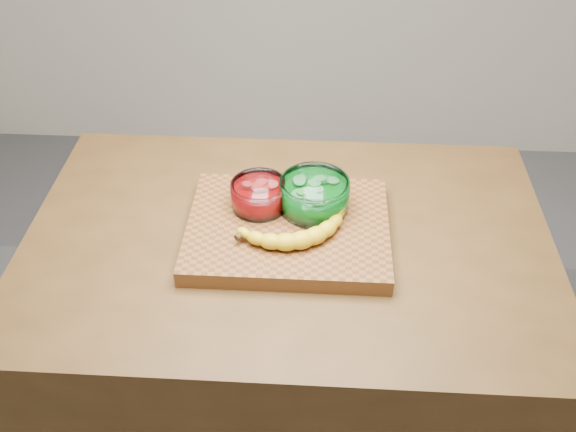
{
  "coord_description": "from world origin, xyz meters",
  "views": [
    {
      "loc": [
        0.06,
        -1.09,
        1.87
      ],
      "look_at": [
        0.0,
        0.0,
        0.96
      ],
      "focal_mm": 40.0,
      "sensor_mm": 36.0,
      "label": 1
    }
  ],
  "objects": [
    {
      "name": "bowl_red",
      "position": [
        -0.07,
        0.06,
        0.97
      ],
      "size": [
        0.13,
        0.13,
        0.06
      ],
      "color": "white",
      "rests_on": "cutting_board"
    },
    {
      "name": "cutting_board",
      "position": [
        0.0,
        0.0,
        0.92
      ],
      "size": [
        0.45,
        0.35,
        0.04
      ],
      "primitive_type": "cube",
      "color": "brown",
      "rests_on": "counter"
    },
    {
      "name": "counter",
      "position": [
        0.0,
        0.0,
        0.45
      ],
      "size": [
        1.2,
        0.8,
        0.9
      ],
      "primitive_type": "cube",
      "color": "#4C3217",
      "rests_on": "ground"
    },
    {
      "name": "bowl_green",
      "position": [
        0.06,
        0.06,
        0.98
      ],
      "size": [
        0.16,
        0.16,
        0.07
      ],
      "color": "white",
      "rests_on": "cutting_board"
    },
    {
      "name": "banana",
      "position": [
        0.01,
        -0.03,
        0.96
      ],
      "size": [
        0.27,
        0.17,
        0.04
      ],
      "primitive_type": null,
      "color": "gold",
      "rests_on": "cutting_board"
    }
  ]
}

